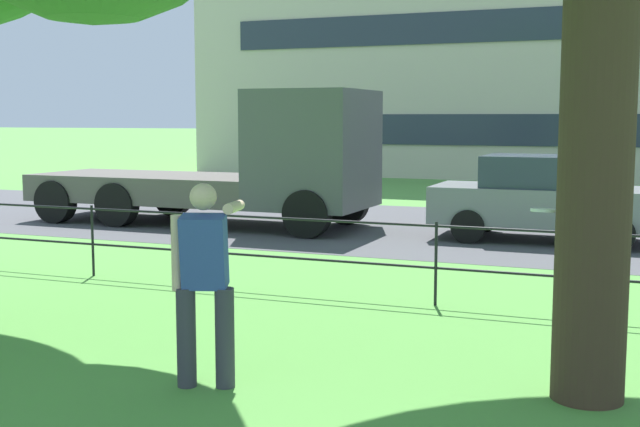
{
  "coord_description": "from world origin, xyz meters",
  "views": [
    {
      "loc": [
        2.26,
        0.92,
        2.21
      ],
      "look_at": [
        -0.76,
        8.45,
        1.26
      ],
      "focal_mm": 45.87,
      "sensor_mm": 36.0,
      "label": 1
    }
  ],
  "objects_px": {
    "flatbed_truck_left": "(247,167)",
    "car_grey_far_right": "(544,198)",
    "frisbee": "(547,210)",
    "person_thrower": "(205,278)"
  },
  "relations": [
    {
      "from": "flatbed_truck_left",
      "to": "car_grey_far_right",
      "type": "height_order",
      "value": "flatbed_truck_left"
    },
    {
      "from": "frisbee",
      "to": "flatbed_truck_left",
      "type": "relative_size",
      "value": 0.04
    },
    {
      "from": "person_thrower",
      "to": "frisbee",
      "type": "distance_m",
      "value": 2.85
    },
    {
      "from": "frisbee",
      "to": "flatbed_truck_left",
      "type": "bearing_deg",
      "value": 130.33
    },
    {
      "from": "person_thrower",
      "to": "flatbed_truck_left",
      "type": "height_order",
      "value": "flatbed_truck_left"
    },
    {
      "from": "frisbee",
      "to": "flatbed_truck_left",
      "type": "distance_m",
      "value": 10.55
    },
    {
      "from": "frisbee",
      "to": "car_grey_far_right",
      "type": "relative_size",
      "value": 0.08
    },
    {
      "from": "frisbee",
      "to": "person_thrower",
      "type": "bearing_deg",
      "value": -157.03
    },
    {
      "from": "flatbed_truck_left",
      "to": "frisbee",
      "type": "bearing_deg",
      "value": -49.67
    },
    {
      "from": "car_grey_far_right",
      "to": "frisbee",
      "type": "bearing_deg",
      "value": -83.48
    }
  ]
}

